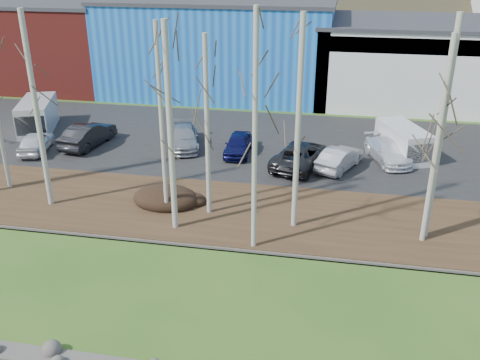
% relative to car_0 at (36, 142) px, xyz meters
% --- Properties ---
extents(river, '(80.00, 8.00, 0.90)m').
position_rel_car_0_xyz_m(river, '(14.32, -13.30, -0.80)').
color(river, black).
rests_on(river, ground).
extents(far_bank_rocks, '(80.00, 0.80, 0.46)m').
position_rel_car_0_xyz_m(far_bank_rocks, '(14.32, -9.20, -0.80)').
color(far_bank_rocks, '#47423D').
rests_on(far_bank_rocks, ground).
extents(far_bank, '(80.00, 7.00, 0.15)m').
position_rel_car_0_xyz_m(far_bank, '(14.32, -6.00, -0.73)').
color(far_bank, '#382616').
rests_on(far_bank, ground).
extents(parking_lot, '(80.00, 14.00, 0.14)m').
position_rel_car_0_xyz_m(parking_lot, '(14.32, 4.50, -0.73)').
color(parking_lot, black).
rests_on(parking_lot, ground).
extents(building_brick, '(16.32, 12.24, 7.80)m').
position_rel_car_0_xyz_m(building_brick, '(-9.68, 18.50, 3.10)').
color(building_brick, maroon).
rests_on(building_brick, ground).
extents(building_blue, '(20.40, 12.24, 8.30)m').
position_rel_car_0_xyz_m(building_blue, '(8.32, 18.50, 3.35)').
color(building_blue, '#1754B1').
rests_on(building_blue, ground).
extents(building_white, '(18.36, 12.24, 6.80)m').
position_rel_car_0_xyz_m(building_white, '(26.32, 18.48, 2.61)').
color(building_white, silver).
rests_on(building_white, ground).
extents(dirt_mound, '(3.50, 2.47, 0.69)m').
position_rel_car_0_xyz_m(dirt_mound, '(10.74, -5.79, -0.31)').
color(dirt_mound, black).
rests_on(dirt_mound, far_bank).
extents(birch_2, '(0.27, 0.27, 9.87)m').
position_rel_car_0_xyz_m(birch_2, '(4.80, -6.94, 4.28)').
color(birch_2, beige).
rests_on(birch_2, far_bank).
extents(birch_3, '(0.21, 0.21, 9.48)m').
position_rel_car_0_xyz_m(birch_3, '(11.10, -6.75, 4.09)').
color(birch_3, beige).
rests_on(birch_3, far_bank).
extents(birch_4, '(0.27, 0.27, 9.72)m').
position_rel_car_0_xyz_m(birch_4, '(11.97, -8.14, 4.21)').
color(birch_4, beige).
rests_on(birch_4, far_bank).
extents(birch_5, '(0.23, 0.23, 8.91)m').
position_rel_car_0_xyz_m(birch_5, '(13.21, -6.31, 3.80)').
color(birch_5, beige).
rests_on(birch_5, far_bank).
extents(birch_6, '(0.22, 0.22, 10.44)m').
position_rel_car_0_xyz_m(birch_6, '(15.97, -9.18, 4.57)').
color(birch_6, beige).
rests_on(birch_6, far_bank).
extents(birch_7, '(0.26, 0.26, 9.99)m').
position_rel_car_0_xyz_m(birch_7, '(17.57, -6.91, 4.34)').
color(birch_7, beige).
rests_on(birch_7, far_bank).
extents(birch_8, '(0.24, 0.24, 9.35)m').
position_rel_car_0_xyz_m(birch_8, '(23.55, -7.21, 4.02)').
color(birch_8, beige).
rests_on(birch_8, far_bank).
extents(birch_9, '(0.27, 0.27, 10.08)m').
position_rel_car_0_xyz_m(birch_9, '(23.71, -6.81, 4.39)').
color(birch_9, beige).
rests_on(birch_9, far_bank).
extents(car_0, '(2.41, 4.15, 1.33)m').
position_rel_car_0_xyz_m(car_0, '(0.00, 0.00, 0.00)').
color(car_0, white).
rests_on(car_0, parking_lot).
extents(car_1, '(2.29, 4.92, 1.56)m').
position_rel_car_0_xyz_m(car_1, '(2.90, 1.66, 0.12)').
color(car_1, black).
rests_on(car_1, parking_lot).
extents(car_2, '(3.20, 5.01, 1.35)m').
position_rel_car_0_xyz_m(car_2, '(9.29, 2.62, 0.01)').
color(car_2, '#93969B').
rests_on(car_2, parking_lot).
extents(car_3, '(1.68, 3.90, 1.31)m').
position_rel_car_0_xyz_m(car_3, '(13.10, 2.05, -0.01)').
color(car_3, '#0E1047').
rests_on(car_3, parking_lot).
extents(car_4, '(2.99, 4.35, 1.36)m').
position_rel_car_0_xyz_m(car_4, '(19.61, 0.72, 0.02)').
color(car_4, '#B8B8BB').
rests_on(car_4, parking_lot).
extents(car_5, '(3.68, 5.71, 1.46)m').
position_rel_car_0_xyz_m(car_5, '(17.22, 0.65, 0.07)').
color(car_5, '#262628').
rests_on(car_5, parking_lot).
extents(car_6, '(3.21, 4.82, 1.30)m').
position_rel_car_0_xyz_m(car_6, '(22.54, 2.55, -0.02)').
color(car_6, white).
rests_on(car_6, parking_lot).
extents(van_white, '(3.42, 4.83, 1.95)m').
position_rel_car_0_xyz_m(van_white, '(23.59, 3.48, 0.31)').
color(van_white, white).
rests_on(van_white, parking_lot).
extents(van_grey, '(3.64, 5.43, 2.20)m').
position_rel_car_0_xyz_m(van_grey, '(-2.12, 3.95, 0.43)').
color(van_grey, silver).
rests_on(van_grey, parking_lot).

